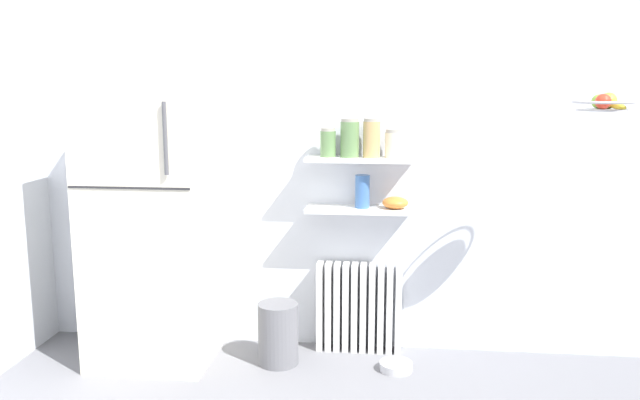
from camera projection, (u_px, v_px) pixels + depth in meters
The scene contains 14 objects.
back_wall at pixel (376, 150), 4.10m from camera, with size 7.04×0.10×2.60m, color silver.
refrigerator at pixel (152, 223), 3.96m from camera, with size 0.72×0.67×1.74m.
radiator at pixel (359, 307), 4.16m from camera, with size 0.55×0.12×0.58m.
wall_shelf_lower at pixel (360, 210), 4.02m from camera, with size 0.67×0.22×0.03m, color white.
wall_shelf_upper at pixel (360, 159), 3.96m from camera, with size 0.67×0.22×0.03m, color white.
storage_jar_0 at pixel (328, 143), 3.96m from camera, with size 0.10×0.10×0.18m.
storage_jar_1 at pixel (350, 138), 3.94m from camera, with size 0.12×0.12×0.24m.
storage_jar_2 at pixel (372, 138), 3.93m from camera, with size 0.10×0.10×0.24m.
storage_jar_3 at pixel (393, 144), 3.92m from camera, with size 0.10×0.10×0.17m.
vase at pixel (362, 192), 3.99m from camera, with size 0.09×0.09×0.21m, color #38609E.
shelf_bowl at pixel (395, 203), 3.98m from camera, with size 0.16×0.16×0.07m, color orange.
trash_bin at pixel (278, 334), 3.98m from camera, with size 0.25×0.25×0.39m, color slate.
pet_food_bowl at pixel (396, 366), 3.91m from camera, with size 0.20×0.20×0.05m, color #B7B7BC.
hanging_fruit_basket at pixel (604, 103), 3.30m from camera, with size 0.30×0.30×0.10m.
Camera 1 is at (0.10, -2.06, 1.71)m, focal length 36.14 mm.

